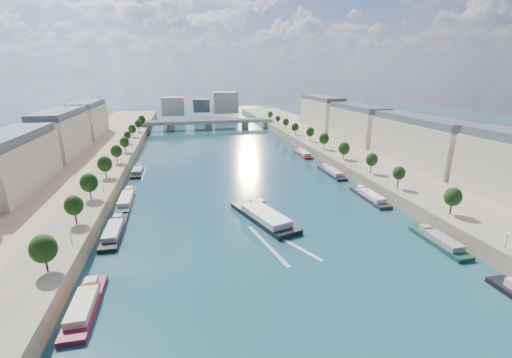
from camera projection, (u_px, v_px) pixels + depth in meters
name	position (u px, v px, depth m)	size (l,w,h in m)	color
ground	(235.00, 174.00, 163.69)	(700.00, 700.00, 0.00)	#0B2833
quay_left	(70.00, 179.00, 148.07)	(44.00, 520.00, 5.00)	#9E8460
quay_right	(371.00, 161.00, 177.82)	(44.00, 520.00, 5.00)	#9E8460
pave_left	(107.00, 171.00, 150.42)	(14.00, 520.00, 0.10)	gray
pave_right	(345.00, 158.00, 173.97)	(14.00, 520.00, 0.10)	gray
trees_left	(111.00, 158.00, 151.08)	(4.80, 268.80, 8.26)	#382B1E
trees_right	(334.00, 144.00, 181.27)	(4.80, 268.80, 8.26)	#382B1E
lamps_left	(113.00, 171.00, 141.21)	(0.36, 200.36, 4.28)	black
lamps_right	(333.00, 151.00, 176.89)	(0.36, 200.36, 4.28)	black
buildings_left	(42.00, 143.00, 152.44)	(16.00, 226.00, 23.20)	#BEAD92
buildings_right	(384.00, 130.00, 187.56)	(16.00, 226.00, 23.20)	#BEAD92
skyline	(205.00, 104.00, 364.68)	(79.00, 42.00, 22.00)	#BEAD92
bridge	(209.00, 123.00, 294.39)	(112.00, 12.00, 8.15)	#C1B79E
tour_barge	(264.00, 217.00, 112.65)	(18.01, 32.19, 4.20)	black
wake	(278.00, 243.00, 97.60)	(15.53, 25.75, 0.04)	silver
moored_barges_left	(113.00, 234.00, 101.25)	(5.00, 158.80, 3.60)	#1C283E
moored_barges_right	(370.00, 198.00, 131.00)	(5.00, 164.48, 3.60)	black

